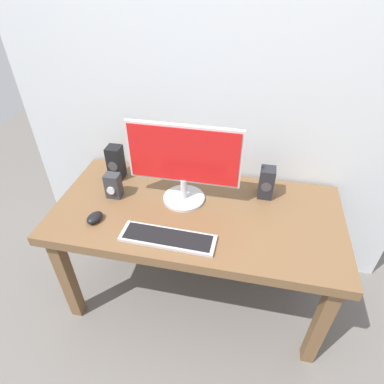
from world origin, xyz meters
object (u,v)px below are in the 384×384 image
at_px(audio_controller, 113,186).
at_px(speaker_right, 266,183).
at_px(monitor, 184,161).
at_px(mouse, 95,218).
at_px(desk, 197,221).
at_px(keyboard_primary, 168,238).
at_px(speaker_left, 116,162).

bearing_deg(audio_controller, speaker_right, 12.03).
relative_size(monitor, audio_controller, 4.11).
distance_m(monitor, speaker_right, 0.49).
bearing_deg(monitor, speaker_right, 14.99).
bearing_deg(audio_controller, mouse, -95.37).
relative_size(desk, speaker_right, 8.48).
distance_m(keyboard_primary, audio_controller, 0.48).
bearing_deg(desk, speaker_right, 29.91).
bearing_deg(monitor, mouse, -146.29).
bearing_deg(audio_controller, speaker_left, 107.03).
height_order(speaker_left, audio_controller, speaker_left).
bearing_deg(desk, mouse, -159.21).
bearing_deg(keyboard_primary, monitor, 88.69).
xyz_separation_m(keyboard_primary, speaker_left, (-0.44, 0.45, 0.10)).
height_order(mouse, audio_controller, audio_controller).
bearing_deg(speaker_left, keyboard_primary, -45.71).
bearing_deg(desk, monitor, 136.14).
distance_m(mouse, speaker_left, 0.41).
bearing_deg(monitor, desk, -43.86).
height_order(monitor, keyboard_primary, monitor).
distance_m(monitor, speaker_left, 0.49).
height_order(desk, mouse, mouse).
distance_m(monitor, audio_controller, 0.44).
height_order(desk, monitor, monitor).
xyz_separation_m(desk, speaker_left, (-0.54, 0.21, 0.19)).
distance_m(mouse, audio_controller, 0.22).
relative_size(keyboard_primary, mouse, 4.82).
height_order(speaker_right, speaker_left, speaker_left).
xyz_separation_m(monitor, speaker_right, (0.44, 0.12, -0.16)).
xyz_separation_m(monitor, audio_controller, (-0.39, -0.06, -0.17)).
relative_size(mouse, speaker_right, 0.53).
distance_m(keyboard_primary, speaker_left, 0.64).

